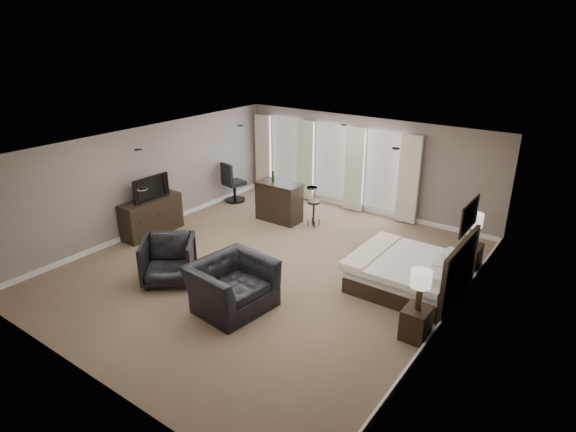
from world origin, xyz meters
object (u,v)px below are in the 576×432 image
Objects in this scene: tv at (149,196)px; bar_stool_right at (314,214)px; nightstand_near at (416,323)px; lamp_far at (473,229)px; bar_counter at (279,202)px; armchair_near at (232,278)px; dresser at (152,216)px; bed at (402,257)px; bar_stool_left at (284,195)px; desk_chair at (234,182)px; nightstand_far at (469,257)px; lamp_near at (420,290)px; armchair_far at (168,258)px.

bar_stool_right is at bearing -47.54° from tv.
lamp_far is (0.00, 2.90, 0.66)m from nightstand_near.
bar_counter is 0.99m from bar_stool_right.
armchair_near is (3.85, -1.37, -0.37)m from tv.
armchair_near reaches higher than dresser.
bed reaches higher than armchair_near.
desk_chair is at bearing -163.44° from bar_stool_left.
armchair_near is 1.98× the size of bar_stool_left.
armchair_near is at bearing -160.75° from nightstand_near.
bar_counter is at bearing 161.02° from bed.
lamp_near is (0.00, -2.90, 0.60)m from nightstand_far.
armchair_near is (-3.07, -1.07, 0.33)m from nightstand_near.
nightstand_far is at bearing -1.78° from bar_stool_right.
armchair_far is at bearing -122.31° from tv.
nightstand_near is 0.80× the size of bar_stool_right.
lamp_far is at bearing -1.78° from bar_stool_right.
bed is at bearing 121.54° from lamp_near.
armchair_far is at bearing 129.73° from desk_chair.
armchair_near is 4.31m from bar_counter.
armchair_near is at bearing -19.58° from dresser.
desk_chair is (-3.80, 4.35, -0.02)m from armchair_near.
armchair_far is at bearing -32.31° from dresser.
tv reaches higher than bar_stool_left.
lamp_far is 1.00× the size of bar_stool_left.
bar_stool_right is (0.81, 4.09, -0.17)m from armchair_far.
nightstand_far is at bearing 20.59° from dresser.
lamp_near is at bearing -37.45° from bar_stool_right.
nightstand_near is 7.61m from desk_chair.
armchair_near is 1.15× the size of bar_counter.
armchair_far is at bearing -167.38° from nightstand_near.
bed is 6.15m from tv.
nightstand_near is 3.26m from armchair_near.
bed is 5.04m from bar_stool_left.
bar_counter is at bearing -61.90° from bar_stool_left.
bar_counter is at bearing -168.60° from bar_stool_right.
bed is at bearing -34.37° from armchair_near.
nightstand_near is 0.54× the size of tv.
nightstand_near is at bearing -92.49° from tv.
dresser is 1.31× the size of bar_counter.
dresser is at bearing -159.41° from lamp_far.
armchair_near is 2.03× the size of bar_stool_right.
bar_counter reaches higher than nightstand_near.
tv reaches higher than armchair_far.
nightstand_far is at bearing -31.25° from armchair_near.
bar_stool_right is (-3.06, 1.57, -0.29)m from bed.
bar_counter reaches higher than dresser.
bar_stool_left is at bearing -24.24° from tv.
bed is 1.94× the size of tv.
armchair_near reaches higher than tv.
bar_counter is at bearing 31.62° from armchair_near.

